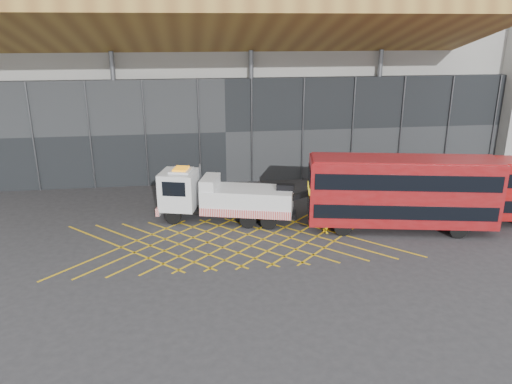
{
  "coord_description": "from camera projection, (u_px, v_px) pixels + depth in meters",
  "views": [
    {
      "loc": [
        -0.78,
        -26.13,
        11.76
      ],
      "look_at": [
        3.0,
        1.5,
        2.4
      ],
      "focal_mm": 35.0,
      "sensor_mm": 36.0,
      "label": 1
    }
  ],
  "objects": [
    {
      "name": "construction_building",
      "position": [
        217.0,
        59.0,
        43.06
      ],
      "size": [
        55.0,
        23.97,
        18.0
      ],
      "color": "gray",
      "rests_on": "ground_plane"
    },
    {
      "name": "worker",
      "position": [
        326.0,
        220.0,
        29.49
      ],
      "size": [
        0.57,
        0.7,
        1.65
      ],
      "primitive_type": "imported",
      "rotation": [
        0.0,
        0.0,
        1.91
      ],
      "color": "yellow",
      "rests_on": "ground_plane"
    },
    {
      "name": "ground_plane",
      "position": [
        207.0,
        242.0,
        28.39
      ],
      "size": [
        120.0,
        120.0,
        0.0
      ],
      "primitive_type": "plane",
      "color": "#2A2A2D"
    },
    {
      "name": "bus_second",
      "position": [
        480.0,
        187.0,
        30.79
      ],
      "size": [
        10.17,
        4.28,
        4.04
      ],
      "rotation": [
        0.0,
        0.0,
        -0.21
      ],
      "color": "maroon",
      "rests_on": "ground_plane"
    },
    {
      "name": "road_markings",
      "position": [
        235.0,
        241.0,
        28.59
      ],
      "size": [
        19.96,
        7.16,
        0.01
      ],
      "color": "gold",
      "rests_on": "ground_plane"
    },
    {
      "name": "recovery_truck",
      "position": [
        221.0,
        197.0,
        31.07
      ],
      "size": [
        9.82,
        4.48,
        3.43
      ],
      "rotation": [
        0.0,
        0.0,
        -0.27
      ],
      "color": "black",
      "rests_on": "ground_plane"
    },
    {
      "name": "bus_towed",
      "position": [
        402.0,
        191.0,
        29.45
      ],
      "size": [
        11.21,
        4.56,
        4.45
      ],
      "rotation": [
        0.0,
        0.0,
        -0.19
      ],
      "color": "maroon",
      "rests_on": "ground_plane"
    }
  ]
}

